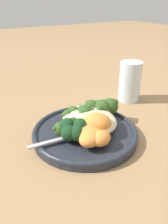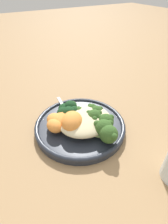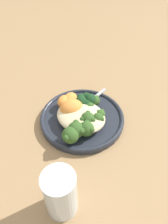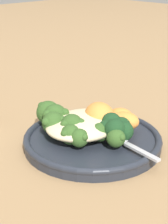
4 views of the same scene
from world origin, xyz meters
name	(u,v)px [view 3 (image 3 of 4)]	position (x,y,z in m)	size (l,w,h in m)	color
ground_plane	(87,123)	(0.00, 0.00, 0.00)	(4.00, 4.00, 0.00)	#9E7A51
plate	(81,119)	(0.02, 0.00, 0.01)	(0.24, 0.24, 0.02)	#232833
quinoa_mound	(81,116)	(0.01, 0.02, 0.04)	(0.14, 0.12, 0.03)	beige
broccoli_stalk_0	(71,133)	(0.00, 0.08, 0.04)	(0.08, 0.10, 0.04)	#9EBC66
broccoli_stalk_1	(75,127)	(0.00, 0.06, 0.04)	(0.09, 0.09, 0.04)	#9EBC66
broccoli_stalk_2	(85,128)	(-0.02, 0.05, 0.04)	(0.10, 0.06, 0.04)	#9EBC66
broccoli_stalk_3	(86,119)	(-0.01, 0.02, 0.04)	(0.09, 0.04, 0.04)	#9EBC66
broccoli_stalk_4	(92,117)	(-0.02, 0.00, 0.04)	(0.11, 0.05, 0.03)	#9EBC66
broccoli_stalk_5	(94,115)	(-0.02, -0.01, 0.03)	(0.10, 0.07, 0.03)	#9EBC66
broccoli_stalk_6	(87,109)	(0.01, -0.02, 0.04)	(0.06, 0.08, 0.03)	#9EBC66
broccoli_stalk_7	(91,104)	(0.02, -0.04, 0.03)	(0.05, 0.10, 0.03)	#9EBC66
sweet_potato_chunk_0	(64,101)	(0.08, -0.01, 0.04)	(0.05, 0.04, 0.03)	orange
sweet_potato_chunk_1	(72,108)	(0.04, 0.01, 0.05)	(0.07, 0.05, 0.05)	orange
sweet_potato_chunk_2	(70,99)	(0.07, -0.02, 0.04)	(0.05, 0.04, 0.03)	orange
sweet_potato_chunk_3	(75,103)	(0.05, -0.02, 0.04)	(0.07, 0.06, 0.03)	orange
kale_tuft	(85,101)	(0.03, -0.04, 0.04)	(0.06, 0.06, 0.04)	#193D1E
spoon	(89,102)	(0.03, -0.05, 0.03)	(0.04, 0.12, 0.01)	#B7B7BC
water_glass	(61,194)	(-0.08, 0.22, 0.06)	(0.06, 0.06, 0.12)	silver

